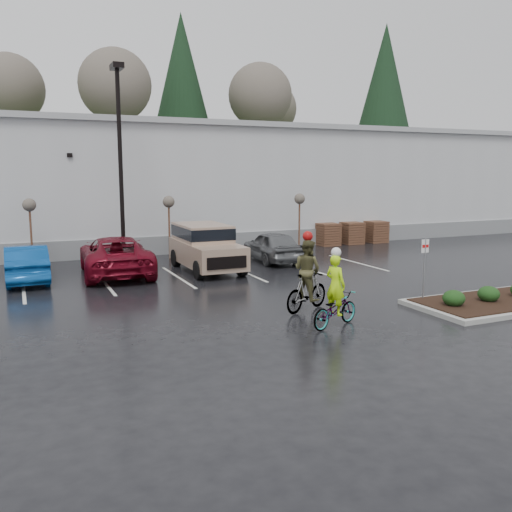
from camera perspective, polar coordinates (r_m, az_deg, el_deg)
name	(u,v)px	position (r m, az deg, el deg)	size (l,w,h in m)	color
ground	(329,317)	(16.84, 7.70, -6.35)	(120.00, 120.00, 0.00)	black
warehouse	(155,183)	(36.82, -10.57, 7.55)	(60.50, 15.50, 7.20)	#B4B6B9
wooded_ridge	(103,185)	(59.44, -15.79, 7.18)	(80.00, 25.00, 6.00)	#2B411B
lamppost	(120,143)	(26.24, -14.15, 11.41)	(0.50, 1.00, 9.22)	black
sapling_west	(29,209)	(26.86, -22.74, 4.61)	(0.60, 0.60, 3.20)	#4B2B1E
sapling_mid	(169,205)	(27.77, -9.18, 5.30)	(0.60, 0.60, 3.20)	#4B2B1E
sapling_east	(300,202)	(30.56, 4.61, 5.70)	(0.60, 0.60, 3.20)	#4B2B1E
pallet_stack_a	(328,234)	(32.85, 7.56, 2.28)	(1.20, 1.20, 1.35)	#4B2B1E
pallet_stack_b	(352,233)	(33.76, 10.03, 2.40)	(1.20, 1.20, 1.35)	#4B2B1E
pallet_stack_c	(376,232)	(34.80, 12.49, 2.51)	(1.20, 1.20, 1.35)	#4B2B1E
shrub_a	(454,298)	(18.39, 20.10, -4.20)	(0.70, 0.70, 0.52)	#173813
shrub_b	(489,294)	(19.45, 23.29, -3.69)	(0.70, 0.70, 0.52)	#173813
fire_lane_sign	(424,262)	(18.94, 17.31, -0.63)	(0.30, 0.05, 2.20)	gray
car_blue	(26,263)	(23.69, -23.02, -0.72)	(1.58, 4.53, 1.49)	#0D4592
car_red	(116,255)	(24.04, -14.57, 0.05)	(2.77, 6.00, 1.67)	maroon
suv_tan	(207,248)	(24.26, -5.22, 0.85)	(2.20, 5.10, 2.06)	tan
car_grey	(272,246)	(26.72, 1.71, 1.04)	(1.80, 4.48, 1.53)	slate
cyclist_hivis	(335,302)	(15.66, 8.32, -4.84)	(2.00, 1.28, 2.30)	#3F3F44
cyclist_olive	(307,282)	(17.29, 5.39, -2.78)	(2.03, 1.33, 2.56)	#3F3F44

